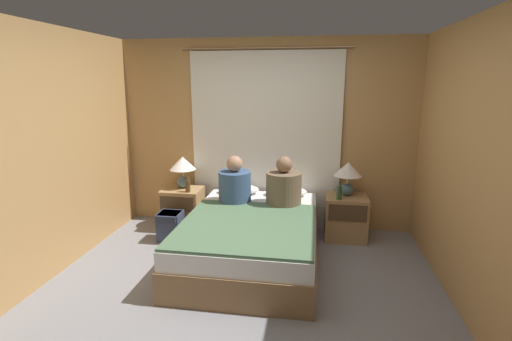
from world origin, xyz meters
TOP-DOWN VIEW (x-y plane):
  - ground_plane at (0.00, 0.00)m, footprint 16.00×16.00m
  - wall_back at (0.00, 1.88)m, footprint 4.00×0.06m
  - wall_left at (-1.97, 0.00)m, footprint 0.06×3.82m
  - wall_right at (1.97, 0.00)m, footprint 0.06×3.82m
  - curtain_panel at (0.00, 1.82)m, footprint 2.18×0.02m
  - bed at (0.00, 0.75)m, footprint 1.43×2.03m
  - nightstand_left at (-1.08, 1.52)m, footprint 0.51×0.44m
  - nightstand_right at (1.08, 1.52)m, footprint 0.51×0.44m
  - lamp_left at (-1.08, 1.58)m, footprint 0.34×0.34m
  - lamp_right at (1.08, 1.58)m, footprint 0.34×0.34m
  - pillow_left at (-0.31, 1.58)m, footprint 0.53×0.29m
  - pillow_right at (0.31, 1.58)m, footprint 0.53×0.29m
  - blanket_on_bed at (0.00, 0.47)m, footprint 1.37×1.41m
  - person_left_in_bed at (-0.29, 1.21)m, footprint 0.39×0.39m
  - person_right_in_bed at (0.31, 1.21)m, footprint 0.42×0.42m
  - beer_bottle_on_left_stand at (-0.95, 1.39)m, footprint 0.06×0.06m
  - beer_bottle_on_right_stand at (0.97, 1.39)m, footprint 0.06×0.06m
  - backpack_on_floor at (-1.10, 1.11)m, footprint 0.29×0.29m

SIDE VIEW (x-z plane):
  - ground_plane at x=0.00m, z-range 0.00..0.00m
  - backpack_on_floor at x=-1.10m, z-range 0.02..0.39m
  - bed at x=0.00m, z-range 0.00..0.51m
  - nightstand_left at x=-1.08m, z-range 0.00..0.56m
  - nightstand_right at x=1.08m, z-range 0.00..0.56m
  - blanket_on_bed at x=0.00m, z-range 0.51..0.54m
  - pillow_left at x=-0.31m, z-range 0.51..0.63m
  - pillow_right at x=0.31m, z-range 0.51..0.63m
  - beer_bottle_on_left_stand at x=-0.95m, z-range 0.53..0.75m
  - beer_bottle_on_right_stand at x=0.97m, z-range 0.53..0.75m
  - person_left_in_bed at x=-0.29m, z-range 0.44..1.02m
  - person_right_in_bed at x=0.31m, z-range 0.44..1.03m
  - lamp_left at x=-1.08m, z-range 0.63..1.05m
  - lamp_right at x=1.08m, z-range 0.63..1.05m
  - curtain_panel at x=0.00m, z-range 0.00..2.36m
  - wall_back at x=0.00m, z-range 0.00..2.50m
  - wall_left at x=-1.97m, z-range 0.00..2.50m
  - wall_right at x=1.97m, z-range 0.00..2.50m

